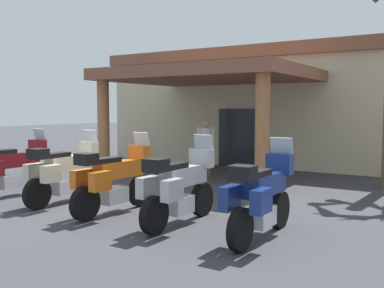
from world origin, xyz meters
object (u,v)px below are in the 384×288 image
(motorcycle_orange, at_px, (113,179))
(motorcycle_silver, at_px, (179,187))
(motorcycle_cream, at_px, (64,172))
(motel_building, at_px, (273,106))
(motorcycle_maroon, at_px, (11,168))
(motorcycle_blue, at_px, (261,197))
(pedestrian, at_px, (206,143))

(motorcycle_orange, height_order, motorcycle_silver, same)
(motorcycle_silver, bearing_deg, motorcycle_cream, 86.94)
(motorcycle_silver, bearing_deg, motel_building, 13.48)
(motorcycle_maroon, bearing_deg, motorcycle_cream, -81.74)
(motorcycle_blue, bearing_deg, motorcycle_silver, 89.27)
(motel_building, distance_m, motorcycle_blue, 11.85)
(motel_building, distance_m, motorcycle_cream, 10.89)
(motorcycle_maroon, relative_size, motorcycle_cream, 1.00)
(motorcycle_silver, distance_m, pedestrian, 5.85)
(motorcycle_orange, xyz_separation_m, motorcycle_silver, (1.61, 0.01, 0.00))
(motorcycle_maroon, distance_m, motorcycle_cream, 1.63)
(motorcycle_cream, distance_m, pedestrian, 5.14)
(pedestrian, bearing_deg, motorcycle_orange, -25.59)
(motorcycle_maroon, height_order, motorcycle_cream, same)
(motorcycle_orange, bearing_deg, motorcycle_blue, -88.05)
(motel_building, bearing_deg, motorcycle_blue, -69.22)
(motel_building, bearing_deg, motorcycle_orange, -85.06)
(motorcycle_silver, bearing_deg, motorcycle_blue, -90.86)
(motel_building, bearing_deg, motorcycle_cream, -93.54)
(motorcycle_cream, height_order, motorcycle_blue, same)
(motel_building, xyz_separation_m, motorcycle_silver, (2.88, -10.87, -1.52))
(pedestrian, bearing_deg, motorcycle_cream, -43.30)
(motorcycle_blue, bearing_deg, motorcycle_cream, 87.80)
(motel_building, relative_size, motorcycle_maroon, 5.67)
(motel_building, distance_m, motorcycle_maroon, 11.28)
(motel_building, height_order, motorcycle_blue, motel_building)
(motorcycle_silver, relative_size, motorcycle_blue, 1.00)
(motorcycle_silver, xyz_separation_m, pedestrian, (-2.67, 5.19, 0.34))
(motorcycle_silver, height_order, pedestrian, pedestrian)
(motorcycle_blue, bearing_deg, pedestrian, 38.36)
(motorcycle_maroon, relative_size, motorcycle_orange, 1.00)
(motorcycle_cream, distance_m, motorcycle_silver, 3.23)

